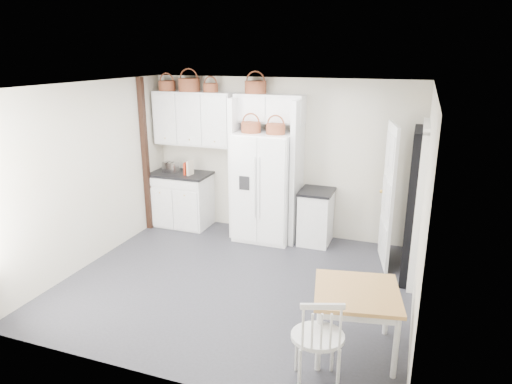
% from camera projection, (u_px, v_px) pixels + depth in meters
% --- Properties ---
extents(floor, '(4.50, 4.50, 0.00)m').
position_uv_depth(floor, '(237.00, 282.00, 6.17)').
color(floor, '#2A2A2F').
rests_on(floor, ground).
extents(ceiling, '(4.50, 4.50, 0.00)m').
position_uv_depth(ceiling, '(234.00, 86.00, 5.40)').
color(ceiling, white).
rests_on(ceiling, wall_back).
extents(wall_back, '(4.50, 0.00, 4.50)m').
position_uv_depth(wall_back, '(281.00, 158.00, 7.58)').
color(wall_back, beige).
rests_on(wall_back, floor).
extents(wall_left, '(0.00, 4.00, 4.00)m').
position_uv_depth(wall_left, '(90.00, 175.00, 6.51)').
color(wall_left, beige).
rests_on(wall_left, floor).
extents(wall_right, '(0.00, 4.00, 4.00)m').
position_uv_depth(wall_right, '(423.00, 210.00, 5.06)').
color(wall_right, beige).
rests_on(wall_right, floor).
extents(refrigerator, '(0.92, 0.74, 1.77)m').
position_uv_depth(refrigerator, '(265.00, 186.00, 7.43)').
color(refrigerator, white).
rests_on(refrigerator, floor).
extents(base_cab_left, '(0.99, 0.63, 0.92)m').
position_uv_depth(base_cab_left, '(182.00, 200.00, 8.12)').
color(base_cab_left, silver).
rests_on(base_cab_left, floor).
extents(base_cab_right, '(0.48, 0.58, 0.85)m').
position_uv_depth(base_cab_right, '(316.00, 218.00, 7.35)').
color(base_cab_right, silver).
rests_on(base_cab_right, floor).
extents(dining_table, '(0.98, 0.98, 0.70)m').
position_uv_depth(dining_table, '(355.00, 321.00, 4.66)').
color(dining_table, olive).
rests_on(dining_table, floor).
extents(windsor_chair, '(0.61, 0.58, 1.01)m').
position_uv_depth(windsor_chair, '(318.00, 336.00, 4.15)').
color(windsor_chair, silver).
rests_on(windsor_chair, floor).
extents(counter_left, '(1.04, 0.67, 0.04)m').
position_uv_depth(counter_left, '(181.00, 174.00, 7.98)').
color(counter_left, black).
rests_on(counter_left, base_cab_left).
extents(counter_right, '(0.52, 0.62, 0.04)m').
position_uv_depth(counter_right, '(317.00, 192.00, 7.22)').
color(counter_right, black).
rests_on(counter_right, base_cab_right).
extents(toaster, '(0.29, 0.20, 0.18)m').
position_uv_depth(toaster, '(171.00, 167.00, 7.96)').
color(toaster, silver).
rests_on(toaster, counter_left).
extents(cookbook_red, '(0.05, 0.14, 0.21)m').
position_uv_depth(cookbook_red, '(186.00, 169.00, 7.82)').
color(cookbook_red, '#AB220C').
rests_on(cookbook_red, counter_left).
extents(cookbook_cream, '(0.06, 0.17, 0.25)m').
position_uv_depth(cookbook_cream, '(190.00, 168.00, 7.79)').
color(cookbook_cream, beige).
rests_on(cookbook_cream, counter_left).
extents(basket_upper_a, '(0.29, 0.29, 0.17)m').
position_uv_depth(basket_upper_a, '(167.00, 86.00, 7.74)').
color(basket_upper_a, brown).
rests_on(basket_upper_a, upper_cabinet).
extents(basket_upper_b, '(0.37, 0.37, 0.22)m').
position_uv_depth(basket_upper_b, '(189.00, 85.00, 7.60)').
color(basket_upper_b, brown).
rests_on(basket_upper_b, upper_cabinet).
extents(basket_upper_c, '(0.25, 0.25, 0.14)m').
position_uv_depth(basket_upper_c, '(211.00, 88.00, 7.48)').
color(basket_upper_c, brown).
rests_on(basket_upper_c, upper_cabinet).
extents(basket_bridge_a, '(0.35, 0.35, 0.20)m').
position_uv_depth(basket_bridge_a, '(255.00, 87.00, 7.22)').
color(basket_bridge_a, brown).
rests_on(basket_bridge_a, bridge_cabinet).
extents(basket_fridge_a, '(0.31, 0.31, 0.17)m').
position_uv_depth(basket_fridge_a, '(251.00, 127.00, 7.12)').
color(basket_fridge_a, brown).
rests_on(basket_fridge_a, refrigerator).
extents(basket_fridge_b, '(0.30, 0.30, 0.16)m').
position_uv_depth(basket_fridge_b, '(276.00, 129.00, 6.99)').
color(basket_fridge_b, brown).
rests_on(basket_fridge_b, refrigerator).
extents(upper_cabinet, '(1.40, 0.34, 0.90)m').
position_uv_depth(upper_cabinet, '(194.00, 119.00, 7.74)').
color(upper_cabinet, silver).
rests_on(upper_cabinet, wall_back).
extents(bridge_cabinet, '(1.12, 0.34, 0.45)m').
position_uv_depth(bridge_cabinet, '(270.00, 108.00, 7.24)').
color(bridge_cabinet, silver).
rests_on(bridge_cabinet, wall_back).
extents(fridge_panel_left, '(0.08, 0.60, 2.30)m').
position_uv_depth(fridge_panel_left, '(237.00, 167.00, 7.57)').
color(fridge_panel_left, silver).
rests_on(fridge_panel_left, floor).
extents(fridge_panel_right, '(0.08, 0.60, 2.30)m').
position_uv_depth(fridge_panel_right, '(297.00, 172.00, 7.24)').
color(fridge_panel_right, silver).
rests_on(fridge_panel_right, floor).
extents(trim_post, '(0.09, 0.09, 2.60)m').
position_uv_depth(trim_post, '(145.00, 156.00, 7.71)').
color(trim_post, black).
rests_on(trim_post, floor).
extents(doorway_void, '(0.18, 0.85, 2.05)m').
position_uv_depth(doorway_void, '(414.00, 206.00, 6.06)').
color(doorway_void, black).
rests_on(doorway_void, floor).
extents(door_slab, '(0.21, 0.79, 2.05)m').
position_uv_depth(door_slab, '(388.00, 196.00, 6.48)').
color(door_slab, white).
rests_on(door_slab, floor).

